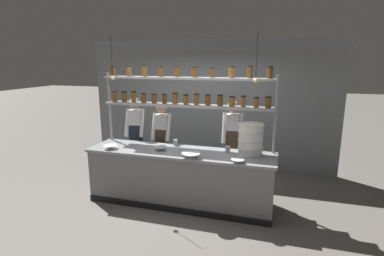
{
  "coord_description": "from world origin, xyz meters",
  "views": [
    {
      "loc": [
        1.53,
        -4.47,
        2.37
      ],
      "look_at": [
        0.15,
        0.2,
        1.27
      ],
      "focal_mm": 28.0,
      "sensor_mm": 36.0,
      "label": 1
    }
  ],
  "objects": [
    {
      "name": "serving_cup_front",
      "position": [
        -0.18,
        0.28,
        0.97
      ],
      "size": [
        0.07,
        0.07,
        0.11
      ],
      "color": "#B2B7BC",
      "rests_on": "prep_counter"
    },
    {
      "name": "prep_counter",
      "position": [
        0.0,
        -0.0,
        0.46
      ],
      "size": [
        3.11,
        0.76,
        0.92
      ],
      "color": "gray",
      "rests_on": "ground_plane"
    },
    {
      "name": "back_wall",
      "position": [
        0.0,
        1.98,
        1.41
      ],
      "size": [
        5.51,
        0.12,
        2.82
      ],
      "primitive_type": "cube",
      "color": "gray",
      "rests_on": "ground_plane"
    },
    {
      "name": "prep_bowl_center_back",
      "position": [
        0.28,
        -0.3,
        0.96
      ],
      "size": [
        0.29,
        0.29,
        0.08
      ],
      "color": "silver",
      "rests_on": "prep_counter"
    },
    {
      "name": "chef_left",
      "position": [
        -1.12,
        0.64,
        0.98
      ],
      "size": [
        0.39,
        0.32,
        1.69
      ],
      "rotation": [
        0.0,
        0.0,
        0.16
      ],
      "color": "black",
      "rests_on": "ground_plane"
    },
    {
      "name": "container_stack",
      "position": [
        1.13,
        0.11,
        1.17
      ],
      "size": [
        0.4,
        0.4,
        0.51
      ],
      "color": "white",
      "rests_on": "prep_counter"
    },
    {
      "name": "serving_cup_by_board",
      "position": [
        0.77,
        0.15,
        0.97
      ],
      "size": [
        0.08,
        0.08,
        0.11
      ],
      "color": "#B2B7BC",
      "rests_on": "prep_counter"
    },
    {
      "name": "prep_bowl_near_left",
      "position": [
        -1.17,
        -0.22,
        0.95
      ],
      "size": [
        0.23,
        0.23,
        0.06
      ],
      "color": "white",
      "rests_on": "prep_counter"
    },
    {
      "name": "ground_plane",
      "position": [
        0.0,
        0.0,
        0.0
      ],
      "size": [
        40.0,
        40.0,
        0.0
      ],
      "primitive_type": "plane",
      "color": "slate"
    },
    {
      "name": "pendant_light_row",
      "position": [
        -0.0,
        0.0,
        2.13
      ],
      "size": [
        2.42,
        0.07,
        0.72
      ],
      "color": "black"
    },
    {
      "name": "chef_center",
      "position": [
        -0.57,
        0.64,
        0.93
      ],
      "size": [
        0.37,
        0.29,
        1.62
      ],
      "rotation": [
        0.0,
        0.0,
        0.05
      ],
      "color": "black",
      "rests_on": "ground_plane"
    },
    {
      "name": "spice_shelf_unit",
      "position": [
        0.0,
        0.33,
        1.82
      ],
      "size": [
        2.99,
        0.28,
        2.3
      ],
      "color": "#999BA0",
      "rests_on": "ground_plane"
    },
    {
      "name": "prep_bowl_center_front",
      "position": [
        -0.32,
        -0.05,
        0.95
      ],
      "size": [
        0.21,
        0.21,
        0.06
      ],
      "color": "#B2B7BC",
      "rests_on": "prep_counter"
    },
    {
      "name": "chef_right",
      "position": [
        0.75,
        0.71,
        0.98
      ],
      "size": [
        0.38,
        0.31,
        1.69
      ],
      "rotation": [
        0.0,
        0.0,
        0.1
      ],
      "color": "black",
      "rests_on": "ground_plane"
    },
    {
      "name": "prep_bowl_near_right",
      "position": [
        0.99,
        -0.32,
        0.95
      ],
      "size": [
        0.19,
        0.19,
        0.05
      ],
      "color": "silver",
      "rests_on": "prep_counter"
    }
  ]
}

